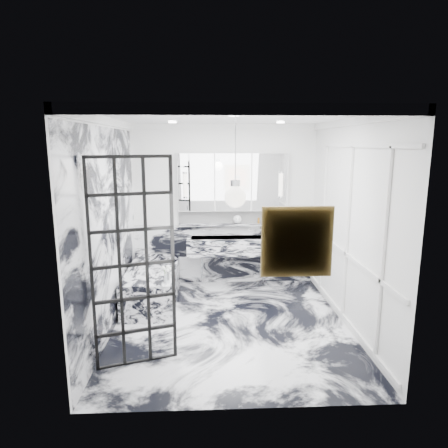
{
  "coord_description": "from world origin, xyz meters",
  "views": [
    {
      "loc": [
        -0.32,
        -5.15,
        2.48
      ],
      "look_at": [
        -0.06,
        0.5,
        1.33
      ],
      "focal_mm": 32.0,
      "sensor_mm": 36.0,
      "label": 1
    }
  ],
  "objects_px": {
    "trough_sink": "(233,246)",
    "bathtub": "(153,285)",
    "crittall_door": "(133,265)",
    "mirror_cabinet": "(233,182)"
  },
  "relations": [
    {
      "from": "trough_sink",
      "to": "mirror_cabinet",
      "type": "relative_size",
      "value": 0.84
    },
    {
      "from": "crittall_door",
      "to": "mirror_cabinet",
      "type": "height_order",
      "value": "crittall_door"
    },
    {
      "from": "bathtub",
      "to": "crittall_door",
      "type": "bearing_deg",
      "value": -88.24
    },
    {
      "from": "trough_sink",
      "to": "bathtub",
      "type": "relative_size",
      "value": 0.97
    },
    {
      "from": "trough_sink",
      "to": "mirror_cabinet",
      "type": "bearing_deg",
      "value": 90.0
    },
    {
      "from": "bathtub",
      "to": "mirror_cabinet",
      "type": "bearing_deg",
      "value": 32.06
    },
    {
      "from": "mirror_cabinet",
      "to": "bathtub",
      "type": "bearing_deg",
      "value": -147.94
    },
    {
      "from": "trough_sink",
      "to": "bathtub",
      "type": "bearing_deg",
      "value": -153.52
    },
    {
      "from": "crittall_door",
      "to": "trough_sink",
      "type": "bearing_deg",
      "value": 45.86
    },
    {
      "from": "mirror_cabinet",
      "to": "crittall_door",
      "type": "bearing_deg",
      "value": -115.62
    }
  ]
}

